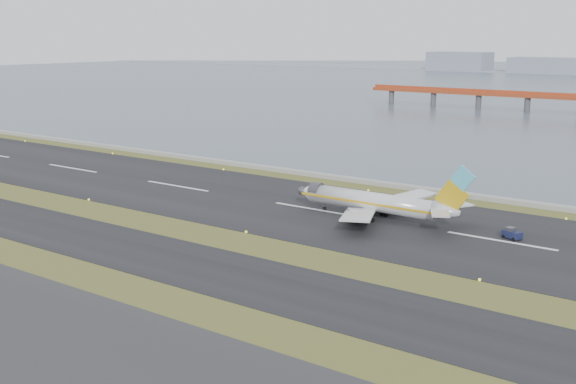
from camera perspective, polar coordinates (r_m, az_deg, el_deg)
name	(u,v)px	position (r m, az deg, el deg)	size (l,w,h in m)	color
ground	(219,242)	(128.29, -5.46, -3.98)	(1000.00, 1000.00, 0.00)	#3D4E1B
taxiway_strip	(170,259)	(120.00, -9.28, -5.23)	(1000.00, 18.00, 0.10)	black
runway_strip	(314,209)	(151.18, 2.10, -1.39)	(1000.00, 45.00, 0.10)	black
seawall	(384,184)	(176.13, 7.59, 0.64)	(1000.00, 2.50, 1.00)	gray
airliner	(378,203)	(143.44, 7.09, -0.84)	(38.52, 32.89, 12.80)	silver
pushback_tug	(512,234)	(135.38, 17.27, -3.17)	(3.79, 2.99, 2.13)	#151A3B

